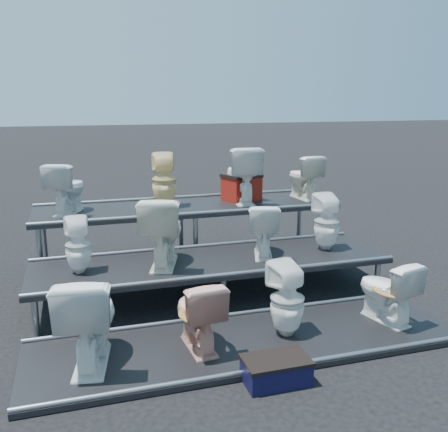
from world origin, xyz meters
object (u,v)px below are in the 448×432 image
object	(u,v)px
toilet_5	(162,231)
toilet_7	(327,222)
toilet_6	(263,229)
toilet_11	(304,177)
toilet_8	(67,188)
toilet_9	(164,180)
toilet_0	(88,318)
toilet_3	(387,290)
toilet_4	(78,245)
toilet_10	(242,174)
red_crate	(241,189)
toilet_1	(198,313)
step_stool	(276,372)
toilet_2	(287,299)

from	to	relation	value
toilet_5	toilet_7	xyz separation A→B (m)	(2.10, 0.00, -0.05)
toilet_6	toilet_7	xyz separation A→B (m)	(0.86, 0.00, 0.03)
toilet_6	toilet_11	xyz separation A→B (m)	(1.15, 1.30, 0.40)
toilet_8	toilet_9	size ratio (longest dim) A/B	0.89
toilet_0	toilet_9	distance (m)	2.94
toilet_3	toilet_4	xyz separation A→B (m)	(-3.05, 1.30, 0.38)
toilet_5	toilet_10	xyz separation A→B (m)	(1.40, 1.30, 0.40)
toilet_4	toilet_9	distance (m)	1.83
red_crate	toilet_0	bearing A→B (deg)	-149.57
toilet_9	toilet_11	world-z (taller)	toilet_9
toilet_1	toilet_8	xyz separation A→B (m)	(-1.12, 2.60, 0.79)
toilet_4	toilet_6	world-z (taller)	toilet_6
toilet_0	toilet_8	distance (m)	2.70
toilet_5	toilet_11	bearing A→B (deg)	-134.27
toilet_0	toilet_1	bearing A→B (deg)	-170.14
step_stool	toilet_9	bearing A→B (deg)	95.72
toilet_3	toilet_9	world-z (taller)	toilet_9
toilet_2	toilet_1	bearing A→B (deg)	-8.23
toilet_4	red_crate	xyz separation A→B (m)	(2.37, 1.41, 0.26)
toilet_2	toilet_11	world-z (taller)	toilet_11
toilet_8	toilet_10	world-z (taller)	toilet_10
toilet_2	toilet_9	xyz separation A→B (m)	(-0.73, 2.60, 0.81)
toilet_1	step_stool	size ratio (longest dim) A/B	1.27
toilet_0	toilet_1	world-z (taller)	toilet_0
toilet_1	toilet_8	distance (m)	2.94
toilet_6	red_crate	xyz separation A→B (m)	(0.20, 1.41, 0.25)
toilet_4	toilet_10	size ratio (longest dim) A/B	0.77
toilet_8	red_crate	bearing A→B (deg)	-153.54
toilet_3	toilet_7	world-z (taller)	toilet_7
toilet_7	red_crate	xyz separation A→B (m)	(-0.66, 1.41, 0.21)
toilet_1	toilet_3	world-z (taller)	toilet_1
toilet_3	red_crate	distance (m)	2.87
toilet_5	toilet_7	world-z (taller)	toilet_5
toilet_1	toilet_9	bearing A→B (deg)	-98.09
toilet_3	step_stool	xyz separation A→B (m)	(-1.52, -0.68, -0.30)
toilet_7	step_stool	world-z (taller)	toilet_7
toilet_0	step_stool	bearing A→B (deg)	165.22
toilet_0	toilet_11	bearing A→B (deg)	-131.69
toilet_8	toilet_11	bearing A→B (deg)	-156.08
toilet_2	toilet_4	bearing A→B (deg)	-42.28
toilet_9	toilet_0	bearing A→B (deg)	71.89
toilet_6	toilet_9	world-z (taller)	toilet_9
toilet_0	toilet_5	world-z (taller)	toilet_5
toilet_11	toilet_6	bearing A→B (deg)	43.58
red_crate	toilet_6	bearing A→B (deg)	-116.91
step_stool	toilet_10	bearing A→B (deg)	76.18
toilet_7	toilet_8	xyz separation A→B (m)	(-3.13, 1.30, 0.38)
toilet_5	toilet_11	xyz separation A→B (m)	(2.39, 1.30, 0.32)
toilet_3	toilet_11	world-z (taller)	toilet_11
toilet_5	toilet_8	bearing A→B (deg)	-34.45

